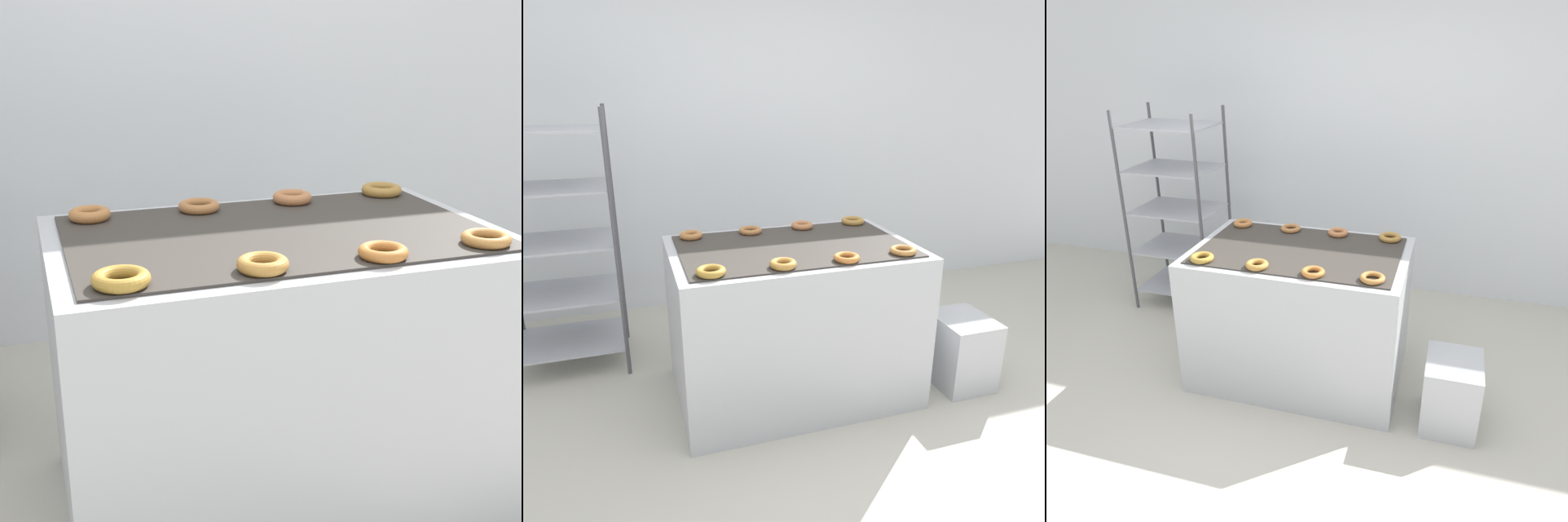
% 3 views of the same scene
% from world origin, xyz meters
% --- Properties ---
extents(ground_plane, '(14.00, 14.00, 0.00)m').
position_xyz_m(ground_plane, '(0.00, 0.00, 0.00)').
color(ground_plane, beige).
extents(wall_back, '(8.00, 0.05, 2.80)m').
position_xyz_m(wall_back, '(0.00, 2.12, 1.40)').
color(wall_back, silver).
rests_on(wall_back, ground_plane).
extents(fryer_machine, '(1.29, 0.84, 0.87)m').
position_xyz_m(fryer_machine, '(0.00, 0.67, 0.43)').
color(fryer_machine, '#B7BABF').
rests_on(fryer_machine, ground_plane).
extents(baking_rack_cart, '(0.67, 0.52, 1.57)m').
position_xyz_m(baking_rack_cart, '(-1.22, 1.37, 0.80)').
color(baking_rack_cart, '#4C4C51').
rests_on(baking_rack_cart, ground_plane).
extents(glaze_bin, '(0.30, 0.36, 0.42)m').
position_xyz_m(glaze_bin, '(0.95, 0.43, 0.21)').
color(glaze_bin, '#B7BABF').
rests_on(glaze_bin, ground_plane).
extents(donut_near_left, '(0.14, 0.14, 0.03)m').
position_xyz_m(donut_near_left, '(-0.49, 0.36, 0.89)').
color(donut_near_left, '#AC802F').
rests_on(donut_near_left, fryer_machine).
extents(donut_near_midleft, '(0.13, 0.13, 0.03)m').
position_xyz_m(donut_near_midleft, '(-0.15, 0.36, 0.89)').
color(donut_near_midleft, '#B67D36').
rests_on(donut_near_midleft, fryer_machine).
extents(donut_near_midright, '(0.13, 0.13, 0.03)m').
position_xyz_m(donut_near_midright, '(0.17, 0.36, 0.88)').
color(donut_near_midright, '#BF7130').
rests_on(donut_near_midright, fryer_machine).
extents(donut_near_right, '(0.13, 0.13, 0.03)m').
position_xyz_m(donut_near_right, '(0.49, 0.37, 0.88)').
color(donut_near_right, '#B47738').
rests_on(donut_near_right, fryer_machine).
extents(donut_far_left, '(0.13, 0.13, 0.03)m').
position_xyz_m(donut_far_left, '(-0.49, 0.97, 0.89)').
color(donut_far_left, '#B4713B').
rests_on(donut_far_left, fryer_machine).
extents(donut_far_midleft, '(0.13, 0.13, 0.03)m').
position_xyz_m(donut_far_midleft, '(-0.16, 0.97, 0.88)').
color(donut_far_midleft, '#A96C3B').
rests_on(donut_far_midleft, fryer_machine).
extents(donut_far_midright, '(0.13, 0.13, 0.03)m').
position_xyz_m(donut_far_midright, '(0.16, 0.97, 0.89)').
color(donut_far_midright, '#B67042').
rests_on(donut_far_midright, fryer_machine).
extents(donut_far_right, '(0.14, 0.14, 0.03)m').
position_xyz_m(donut_far_right, '(0.49, 0.98, 0.89)').
color(donut_far_right, '#A77835').
rests_on(donut_far_right, fryer_machine).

